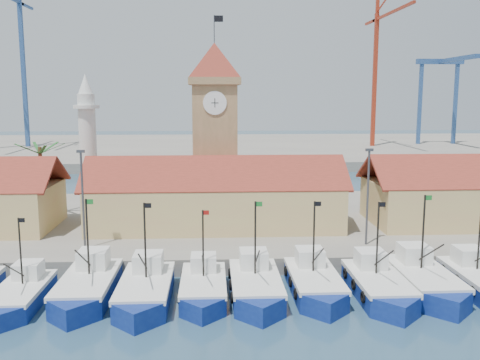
{
  "coord_description": "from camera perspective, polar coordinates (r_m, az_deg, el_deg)",
  "views": [
    {
      "loc": [
        -0.34,
        -35.84,
        15.28
      ],
      "look_at": [
        2.48,
        18.0,
        6.76
      ],
      "focal_mm": 40.0,
      "sensor_mm": 36.0,
      "label": 1
    }
  ],
  "objects": [
    {
      "name": "ground",
      "position": [
        38.96,
        -2.33,
        -14.11
      ],
      "size": [
        400.0,
        400.0,
        0.0
      ],
      "primitive_type": "plane",
      "color": "#1D384D",
      "rests_on": "ground"
    },
    {
      "name": "quay",
      "position": [
        61.58,
        -2.61,
        -4.67
      ],
      "size": [
        140.0,
        32.0,
        1.5
      ],
      "primitive_type": "cube",
      "color": "gray",
      "rests_on": "ground"
    },
    {
      "name": "terminal",
      "position": [
        146.53,
        -2.86,
        3.38
      ],
      "size": [
        240.0,
        80.0,
        2.0
      ],
      "primitive_type": "cube",
      "color": "gray",
      "rests_on": "ground"
    },
    {
      "name": "boat_1",
      "position": [
        43.07,
        -22.48,
        -11.5
      ],
      "size": [
        3.3,
        9.05,
        6.85
      ],
      "color": "navy",
      "rests_on": "ground"
    },
    {
      "name": "boat_2",
      "position": [
        42.76,
        -16.03,
        -11.13
      ],
      "size": [
        3.87,
        10.6,
        8.02
      ],
      "color": "navy",
      "rests_on": "ground"
    },
    {
      "name": "boat_3",
      "position": [
        41.17,
        -10.11,
        -11.74
      ],
      "size": [
        3.79,
        10.38,
        7.85
      ],
      "color": "navy",
      "rests_on": "ground"
    },
    {
      "name": "boat_4",
      "position": [
        41.45,
        -3.93,
        -11.58
      ],
      "size": [
        3.42,
        9.37,
        7.09
      ],
      "color": "navy",
      "rests_on": "ground"
    },
    {
      "name": "boat_5",
      "position": [
        41.47,
        1.72,
        -11.45
      ],
      "size": [
        3.74,
        10.26,
        7.76
      ],
      "color": "navy",
      "rests_on": "ground"
    },
    {
      "name": "boat_6",
      "position": [
        42.53,
        8.02,
        -11.03
      ],
      "size": [
        3.68,
        10.08,
        7.63
      ],
      "color": "navy",
      "rests_on": "ground"
    },
    {
      "name": "boat_7",
      "position": [
        42.87,
        14.64,
        -11.06
      ],
      "size": [
        3.72,
        10.19,
        7.71
      ],
      "color": "navy",
      "rests_on": "ground"
    },
    {
      "name": "boat_8",
      "position": [
        44.84,
        19.17,
        -10.33
      ],
      "size": [
        3.89,
        10.66,
        8.07
      ],
      "color": "navy",
      "rests_on": "ground"
    },
    {
      "name": "hall_center",
      "position": [
        56.97,
        -2.6,
        -2.46
      ],
      "size": [
        27.04,
        10.13,
        7.61
      ],
      "color": "tan",
      "rests_on": "quay"
    },
    {
      "name": "clock_tower",
      "position": [
        61.92,
        -2.7,
        5.9
      ],
      "size": [
        5.8,
        5.8,
        22.7
      ],
      "color": "tan",
      "rests_on": "quay"
    },
    {
      "name": "minaret",
      "position": [
        65.73,
        -15.91,
        3.8
      ],
      "size": [
        3.0,
        3.0,
        16.3
      ],
      "color": "silver",
      "rests_on": "quay"
    },
    {
      "name": "palm_tree",
      "position": [
        65.51,
        -20.43,
        0.49
      ],
      "size": [
        5.6,
        5.03,
        8.39
      ],
      "color": "brown",
      "rests_on": "quay"
    },
    {
      "name": "lamp_posts",
      "position": [
        48.65,
        -1.96,
        -1.45
      ],
      "size": [
        80.7,
        0.25,
        9.03
      ],
      "color": "#3F3F44",
      "rests_on": "quay"
    },
    {
      "name": "crane_blue_near",
      "position": [
        150.95,
        -22.4,
        12.72
      ],
      "size": [
        1.0,
        33.41,
        44.71
      ],
      "color": "#2D5089",
      "rests_on": "terminal"
    },
    {
      "name": "crane_red_right",
      "position": [
        145.69,
        14.48,
        12.51
      ],
      "size": [
        1.0,
        35.97,
        40.87
      ],
      "color": "#9D2D18",
      "rests_on": "terminal"
    },
    {
      "name": "gantry",
      "position": [
        155.6,
        20.96,
        10.15
      ],
      "size": [
        13.0,
        22.0,
        23.2
      ],
      "color": "#2D5089",
      "rests_on": "terminal"
    }
  ]
}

